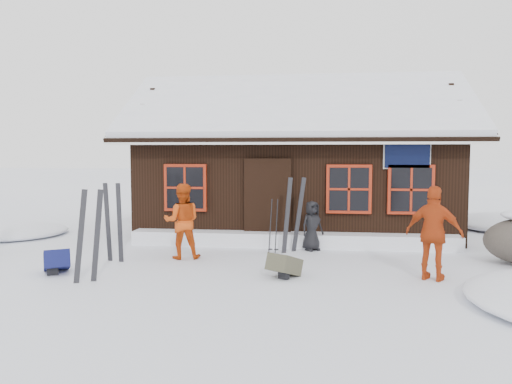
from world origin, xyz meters
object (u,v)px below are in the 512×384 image
at_px(backpack_blue, 57,265).
at_px(ski_poles, 273,227).
at_px(skier_orange_left, 182,221).
at_px(backpack_olive, 284,269).
at_px(skier_crouched, 312,226).
at_px(skier_orange_right, 434,233).
at_px(ski_pair_left, 89,237).

bearing_deg(backpack_blue, ski_poles, 0.30).
relative_size(skier_orange_left, backpack_blue, 2.69).
distance_m(ski_poles, backpack_olive, 2.18).
relative_size(skier_orange_left, skier_crouched, 1.40).
height_order(skier_orange_right, ski_pair_left, skier_orange_right).
relative_size(ski_pair_left, backpack_olive, 2.96).
distance_m(skier_orange_left, skier_orange_right, 4.92).
xyz_separation_m(skier_orange_right, ski_pair_left, (-5.82, -0.83, -0.05)).
bearing_deg(ski_poles, skier_crouched, 25.66).
relative_size(skier_orange_right, skier_crouched, 1.46).
bearing_deg(skier_orange_left, ski_pair_left, 50.29).
xyz_separation_m(skier_orange_left, backpack_blue, (-1.93, -1.52, -0.62)).
bearing_deg(backpack_olive, skier_orange_right, 33.65).
distance_m(ski_pair_left, backpack_olive, 3.40).
xyz_separation_m(skier_orange_left, ski_pair_left, (-1.06, -2.05, -0.01)).
distance_m(skier_orange_left, skier_crouched, 2.92).
distance_m(skier_orange_right, ski_pair_left, 5.88).
distance_m(skier_orange_right, ski_poles, 3.56).
bearing_deg(ski_poles, backpack_blue, -148.48).
distance_m(ski_pair_left, ski_poles, 4.04).
bearing_deg(backpack_olive, ski_pair_left, -136.02).
bearing_deg(ski_poles, skier_orange_right, -34.30).
relative_size(skier_orange_right, backpack_olive, 2.96).
bearing_deg(ski_pair_left, backpack_olive, -4.18).
bearing_deg(ski_pair_left, ski_poles, 27.72).
height_order(skier_orange_left, ski_pair_left, ski_pair_left).
height_order(backpack_blue, backpack_olive, backpack_blue).
bearing_deg(skier_crouched, backpack_blue, 172.91).
height_order(skier_orange_left, skier_crouched, skier_orange_left).
bearing_deg(skier_orange_left, ski_poles, -169.22).
relative_size(skier_crouched, ski_poles, 0.91).
xyz_separation_m(skier_crouched, ski_pair_left, (-3.72, -3.23, 0.21)).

